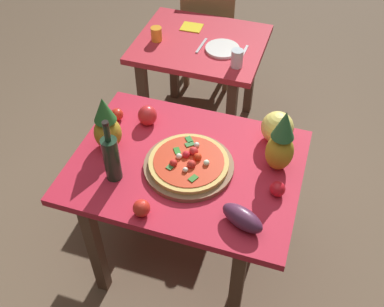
{
  "coord_description": "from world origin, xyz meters",
  "views": [
    {
      "loc": [
        0.49,
        -1.44,
        2.35
      ],
      "look_at": [
        0.02,
        0.03,
        0.8
      ],
      "focal_mm": 42.62,
      "sensor_mm": 36.0,
      "label": 1
    }
  ],
  "objects_px": {
    "wine_bottle": "(111,158)",
    "tomato_by_bottle": "(117,115)",
    "bell_pepper": "(147,116)",
    "tomato_at_corner": "(142,208)",
    "melon": "(277,127)",
    "tomato_near_board": "(278,189)",
    "pizza_board": "(189,166)",
    "background_table": "(200,58)",
    "pizza": "(189,162)",
    "knife_utensil": "(244,53)",
    "drinking_glass_water": "(237,58)",
    "napkin_folded": "(192,27)",
    "pineapple_right": "(106,126)",
    "pineapple_left": "(281,143)",
    "drinking_glass_juice": "(156,34)",
    "dining_chair": "(209,31)",
    "fork_utensil": "(202,46)",
    "dinner_plate": "(222,49)",
    "eggplant": "(242,218)",
    "display_table": "(186,177)"
  },
  "relations": [
    {
      "from": "wine_bottle",
      "to": "tomato_by_bottle",
      "type": "distance_m",
      "value": 0.42
    },
    {
      "from": "bell_pepper",
      "to": "tomato_at_corner",
      "type": "bearing_deg",
      "value": -70.64
    },
    {
      "from": "melon",
      "to": "tomato_near_board",
      "type": "distance_m",
      "value": 0.37
    },
    {
      "from": "pizza_board",
      "to": "wine_bottle",
      "type": "height_order",
      "value": "wine_bottle"
    },
    {
      "from": "background_table",
      "to": "pizza",
      "type": "bearing_deg",
      "value": -75.64
    },
    {
      "from": "tomato_near_board",
      "to": "knife_utensil",
      "type": "xyz_separation_m",
      "value": [
        -0.41,
        1.08,
        -0.03
      ]
    },
    {
      "from": "pizza",
      "to": "melon",
      "type": "xyz_separation_m",
      "value": [
        0.36,
        0.32,
        0.04
      ]
    },
    {
      "from": "drinking_glass_water",
      "to": "napkin_folded",
      "type": "relative_size",
      "value": 0.8
    },
    {
      "from": "tomato_near_board",
      "to": "drinking_glass_water",
      "type": "distance_m",
      "value": 1.02
    },
    {
      "from": "pineapple_right",
      "to": "bell_pepper",
      "type": "bearing_deg",
      "value": 62.01
    },
    {
      "from": "drinking_glass_water",
      "to": "knife_utensil",
      "type": "relative_size",
      "value": 0.62
    },
    {
      "from": "pineapple_left",
      "to": "drinking_glass_juice",
      "type": "height_order",
      "value": "pineapple_left"
    },
    {
      "from": "melon",
      "to": "tomato_by_bottle",
      "type": "bearing_deg",
      "value": -172.79
    },
    {
      "from": "background_table",
      "to": "pineapple_right",
      "type": "height_order",
      "value": "pineapple_right"
    },
    {
      "from": "dining_chair",
      "to": "fork_utensil",
      "type": "height_order",
      "value": "dining_chair"
    },
    {
      "from": "wine_bottle",
      "to": "fork_utensil",
      "type": "xyz_separation_m",
      "value": [
        0.06,
        1.21,
        -0.12
      ]
    },
    {
      "from": "dinner_plate",
      "to": "fork_utensil",
      "type": "height_order",
      "value": "dinner_plate"
    },
    {
      "from": "wine_bottle",
      "to": "pineapple_right",
      "type": "bearing_deg",
      "value": 121.55
    },
    {
      "from": "background_table",
      "to": "eggplant",
      "type": "relative_size",
      "value": 4.18
    },
    {
      "from": "pizza_board",
      "to": "tomato_near_board",
      "type": "distance_m",
      "value": 0.43
    },
    {
      "from": "background_table",
      "to": "eggplant",
      "type": "bearing_deg",
      "value": -65.96
    },
    {
      "from": "display_table",
      "to": "pineapple_left",
      "type": "distance_m",
      "value": 0.5
    },
    {
      "from": "display_table",
      "to": "pineapple_left",
      "type": "bearing_deg",
      "value": 15.43
    },
    {
      "from": "display_table",
      "to": "napkin_folded",
      "type": "relative_size",
      "value": 7.91
    },
    {
      "from": "eggplant",
      "to": "tomato_by_bottle",
      "type": "relative_size",
      "value": 2.98
    },
    {
      "from": "pineapple_right",
      "to": "tomato_near_board",
      "type": "bearing_deg",
      "value": -3.57
    },
    {
      "from": "display_table",
      "to": "pineapple_right",
      "type": "distance_m",
      "value": 0.47
    },
    {
      "from": "tomato_near_board",
      "to": "pineapple_left",
      "type": "bearing_deg",
      "value": 100.23
    },
    {
      "from": "knife_utensil",
      "to": "drinking_glass_juice",
      "type": "bearing_deg",
      "value": -175.59
    },
    {
      "from": "tomato_by_bottle",
      "to": "napkin_folded",
      "type": "xyz_separation_m",
      "value": [
        0.08,
        1.03,
        -0.03
      ]
    },
    {
      "from": "pineapple_right",
      "to": "drinking_glass_water",
      "type": "distance_m",
      "value": 0.98
    },
    {
      "from": "drinking_glass_water",
      "to": "fork_utensil",
      "type": "distance_m",
      "value": 0.31
    },
    {
      "from": "pineapple_left",
      "to": "fork_utensil",
      "type": "distance_m",
      "value": 1.13
    },
    {
      "from": "dinner_plate",
      "to": "tomato_by_bottle",
      "type": "bearing_deg",
      "value": -113.23
    },
    {
      "from": "pizza",
      "to": "drinking_glass_water",
      "type": "relative_size",
      "value": 3.43
    },
    {
      "from": "pineapple_right",
      "to": "knife_utensil",
      "type": "height_order",
      "value": "pineapple_right"
    },
    {
      "from": "pizza",
      "to": "dinner_plate",
      "type": "distance_m",
      "value": 1.05
    },
    {
      "from": "background_table",
      "to": "drinking_glass_water",
      "type": "height_order",
      "value": "drinking_glass_water"
    },
    {
      "from": "eggplant",
      "to": "knife_utensil",
      "type": "distance_m",
      "value": 1.33
    },
    {
      "from": "display_table",
      "to": "drinking_glass_water",
      "type": "height_order",
      "value": "drinking_glass_water"
    },
    {
      "from": "display_table",
      "to": "pizza",
      "type": "xyz_separation_m",
      "value": [
        0.02,
        -0.02,
        0.14
      ]
    },
    {
      "from": "pineapple_right",
      "to": "napkin_folded",
      "type": "distance_m",
      "value": 1.24
    },
    {
      "from": "melon",
      "to": "tomato_near_board",
      "type": "relative_size",
      "value": 2.28
    },
    {
      "from": "background_table",
      "to": "dining_chair",
      "type": "distance_m",
      "value": 0.61
    },
    {
      "from": "drinking_glass_water",
      "to": "eggplant",
      "type": "bearing_deg",
      "value": -74.93
    },
    {
      "from": "drinking_glass_water",
      "to": "fork_utensil",
      "type": "height_order",
      "value": "drinking_glass_water"
    },
    {
      "from": "pizza_board",
      "to": "melon",
      "type": "relative_size",
      "value": 2.65
    },
    {
      "from": "pineapple_left",
      "to": "drinking_glass_water",
      "type": "relative_size",
      "value": 3.03
    },
    {
      "from": "dining_chair",
      "to": "pineapple_left",
      "type": "distance_m",
      "value": 1.78
    },
    {
      "from": "pineapple_right",
      "to": "tomato_by_bottle",
      "type": "relative_size",
      "value": 4.47
    }
  ]
}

